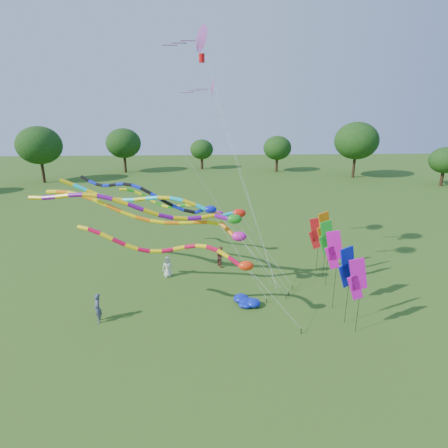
{
  "coord_description": "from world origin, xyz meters",
  "views": [
    {
      "loc": [
        -2.19,
        -17.88,
        12.12
      ],
      "look_at": [
        -1.04,
        5.23,
        4.8
      ],
      "focal_mm": 30.0,
      "sensor_mm": 36.0,
      "label": 1
    }
  ],
  "objects_px": {
    "tube_kite_orange": "(162,218)",
    "person_a": "(168,267)",
    "person_c": "(221,256)",
    "person_b": "(98,308)",
    "tube_kite_red": "(186,252)",
    "blue_nylon_heap": "(245,301)"
  },
  "relations": [
    {
      "from": "tube_kite_red",
      "to": "person_c",
      "type": "height_order",
      "value": "tube_kite_red"
    },
    {
      "from": "tube_kite_red",
      "to": "tube_kite_orange",
      "type": "bearing_deg",
      "value": 122.9
    },
    {
      "from": "blue_nylon_heap",
      "to": "person_b",
      "type": "distance_m",
      "value": 8.94
    },
    {
      "from": "tube_kite_red",
      "to": "person_a",
      "type": "bearing_deg",
      "value": 118.89
    },
    {
      "from": "person_a",
      "to": "person_b",
      "type": "xyz_separation_m",
      "value": [
        -3.49,
        -5.93,
        0.11
      ]
    },
    {
      "from": "tube_kite_red",
      "to": "tube_kite_orange",
      "type": "relative_size",
      "value": 0.74
    },
    {
      "from": "tube_kite_red",
      "to": "person_a",
      "type": "height_order",
      "value": "tube_kite_red"
    },
    {
      "from": "person_b",
      "to": "person_c",
      "type": "bearing_deg",
      "value": 115.46
    },
    {
      "from": "person_a",
      "to": "person_b",
      "type": "height_order",
      "value": "person_b"
    },
    {
      "from": "person_b",
      "to": "tube_kite_orange",
      "type": "bearing_deg",
      "value": 124.52
    },
    {
      "from": "tube_kite_orange",
      "to": "person_b",
      "type": "distance_m",
      "value": 7.15
    },
    {
      "from": "person_b",
      "to": "person_c",
      "type": "relative_size",
      "value": 1.08
    },
    {
      "from": "tube_kite_orange",
      "to": "person_a",
      "type": "distance_m",
      "value": 4.27
    },
    {
      "from": "person_c",
      "to": "tube_kite_red",
      "type": "bearing_deg",
      "value": 137.79
    },
    {
      "from": "tube_kite_red",
      "to": "person_c",
      "type": "relative_size",
      "value": 7.34
    },
    {
      "from": "tube_kite_orange",
      "to": "person_a",
      "type": "relative_size",
      "value": 10.39
    },
    {
      "from": "person_a",
      "to": "person_b",
      "type": "distance_m",
      "value": 6.88
    },
    {
      "from": "tube_kite_orange",
      "to": "person_a",
      "type": "xyz_separation_m",
      "value": [
        0.08,
        1.1,
        -4.13
      ]
    },
    {
      "from": "person_b",
      "to": "person_c",
      "type": "height_order",
      "value": "person_b"
    },
    {
      "from": "person_a",
      "to": "person_c",
      "type": "relative_size",
      "value": 0.95
    },
    {
      "from": "tube_kite_orange",
      "to": "person_c",
      "type": "bearing_deg",
      "value": 53.16
    },
    {
      "from": "blue_nylon_heap",
      "to": "person_b",
      "type": "xyz_separation_m",
      "value": [
        -8.77,
        -1.61,
        0.65
      ]
    }
  ]
}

